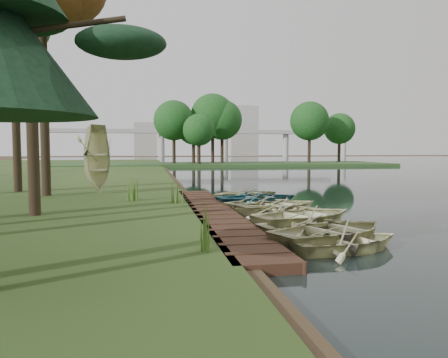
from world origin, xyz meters
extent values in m
plane|color=#3D2F1D|center=(0.00, 0.00, 0.00)|extent=(300.00, 300.00, 0.00)
cube|color=#351F14|center=(-1.60, 0.00, 0.15)|extent=(1.60, 16.00, 0.30)
cube|color=#2A4920|center=(8.00, 50.00, 0.23)|extent=(50.00, 14.00, 0.45)
cylinder|color=black|center=(-15.33, 50.00, 2.85)|extent=(0.50, 0.50, 4.80)
sphere|color=#1B4B1A|center=(-15.33, 50.00, 6.45)|extent=(5.60, 5.60, 5.60)
cylinder|color=black|center=(-8.67, 50.00, 2.85)|extent=(0.50, 0.50, 4.80)
sphere|color=#1B4B1A|center=(-8.67, 50.00, 6.45)|extent=(5.60, 5.60, 5.60)
cylinder|color=black|center=(-2.00, 50.00, 2.85)|extent=(0.50, 0.50, 4.80)
sphere|color=#1B4B1A|center=(-2.00, 50.00, 6.45)|extent=(5.60, 5.60, 5.60)
cylinder|color=black|center=(4.67, 50.00, 2.85)|extent=(0.50, 0.50, 4.80)
sphere|color=#1B4B1A|center=(4.67, 50.00, 6.45)|extent=(5.60, 5.60, 5.60)
cylinder|color=black|center=(11.33, 50.00, 2.85)|extent=(0.50, 0.50, 4.80)
sphere|color=#1B4B1A|center=(11.33, 50.00, 6.45)|extent=(5.60, 5.60, 5.60)
cylinder|color=black|center=(18.00, 50.00, 2.85)|extent=(0.50, 0.50, 4.80)
sphere|color=#1B4B1A|center=(18.00, 50.00, 6.45)|extent=(5.60, 5.60, 5.60)
cylinder|color=black|center=(24.67, 50.00, 2.85)|extent=(0.50, 0.50, 4.80)
sphere|color=#1B4B1A|center=(24.67, 50.00, 6.45)|extent=(5.60, 5.60, 5.60)
cube|color=#A5A5A0|center=(10.00, 120.00, 8.00)|extent=(90.00, 4.00, 1.20)
cylinder|color=#A5A5A0|center=(-20.00, 120.00, 4.00)|extent=(1.80, 1.80, 8.00)
cylinder|color=#A5A5A0|center=(0.00, 120.00, 4.00)|extent=(1.80, 1.80, 8.00)
cylinder|color=#A5A5A0|center=(20.00, 120.00, 4.00)|extent=(1.80, 1.80, 8.00)
cylinder|color=#A5A5A0|center=(40.00, 120.00, 4.00)|extent=(1.80, 1.80, 8.00)
cylinder|color=#A5A5A0|center=(60.00, 120.00, 4.00)|extent=(1.80, 1.80, 8.00)
cube|color=#A5A5A0|center=(30.00, 140.00, 9.00)|extent=(10.00, 8.00, 18.00)
cube|color=#A5A5A0|center=(-5.00, 145.00, 6.00)|extent=(8.00, 8.00, 12.00)
imported|color=beige|center=(0.98, -6.13, 0.38)|extent=(3.63, 2.92, 0.67)
imported|color=beige|center=(1.04, -5.17, 0.46)|extent=(4.75, 4.13, 0.82)
imported|color=beige|center=(0.77, -3.71, 0.38)|extent=(3.54, 2.86, 0.65)
imported|color=beige|center=(1.27, -2.36, 0.46)|extent=(4.71, 4.04, 0.82)
imported|color=beige|center=(0.93, -0.48, 0.41)|extent=(4.09, 3.50, 0.71)
imported|color=beige|center=(1.21, 0.54, 0.44)|extent=(4.42, 3.77, 0.77)
imported|color=beige|center=(0.74, 1.82, 0.39)|extent=(3.88, 3.32, 0.68)
imported|color=#2E717F|center=(0.98, 3.17, 0.45)|extent=(4.25, 3.32, 0.80)
imported|color=beige|center=(0.78, 4.65, 0.40)|extent=(3.93, 3.31, 0.70)
imported|color=beige|center=(1.29, 5.96, 0.37)|extent=(3.40, 2.68, 0.64)
imported|color=beige|center=(-6.71, 7.22, 0.68)|extent=(4.49, 4.29, 0.76)
cylinder|color=black|center=(-8.12, -0.07, 4.56)|extent=(0.41, 0.41, 8.52)
cylinder|color=black|center=(-9.23, 6.86, 5.63)|extent=(0.45, 0.45, 10.67)
cylinder|color=black|center=(-11.28, 9.34, 5.34)|extent=(0.44, 0.44, 10.08)
ellipsoid|color=#1B4B1A|center=(-11.28, 9.34, 10.38)|extent=(4.92, 4.92, 4.18)
cone|color=#3F661E|center=(-2.64, -6.48, 0.78)|extent=(0.60, 0.60, 0.97)
cone|color=#3F661E|center=(-4.71, 3.82, 0.86)|extent=(0.60, 0.60, 1.11)
cone|color=#3F661E|center=(-2.85, 2.55, 0.74)|extent=(0.60, 0.60, 0.88)
cone|color=#3F661E|center=(-4.76, 3.85, 0.80)|extent=(0.60, 0.60, 1.00)
camera|label=1|loc=(-4.07, -16.60, 2.70)|focal=35.00mm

